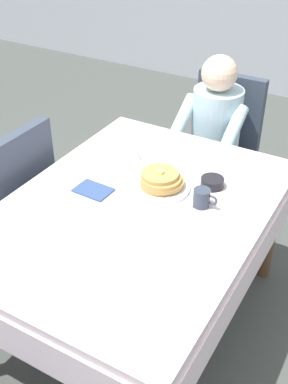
{
  "coord_description": "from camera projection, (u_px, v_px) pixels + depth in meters",
  "views": [
    {
      "loc": [
        0.91,
        -1.5,
        2.01
      ],
      "look_at": [
        0.01,
        0.05,
        0.79
      ],
      "focal_mm": 45.39,
      "sensor_mm": 36.0,
      "label": 1
    }
  ],
  "objects": [
    {
      "name": "chair_left_side",
      "position": [
        12.0,
        196.0,
        2.6
      ],
      "size": [
        0.45,
        0.44,
        0.93
      ],
      "rotation": [
        0.0,
        0.0,
        1.57
      ],
      "color": "#384251",
      "rests_on": "ground"
    },
    {
      "name": "ground_plane",
      "position": [
        137.0,
        319.0,
        2.58
      ],
      "size": [
        14.0,
        14.0,
        0.0
      ],
      "primitive_type": "plane",
      "color": "#474C47"
    },
    {
      "name": "bowl_butter",
      "position": [
        212.0,
        182.0,
        2.29
      ],
      "size": [
        0.11,
        0.11,
        0.04
      ],
      "primitive_type": "cylinder",
      "color": "black",
      "rests_on": "dining_table_main"
    },
    {
      "name": "cup_coffee",
      "position": [
        202.0,
        198.0,
        2.14
      ],
      "size": [
        0.11,
        0.08,
        0.08
      ],
      "color": "#333D4C",
      "rests_on": "dining_table_main"
    },
    {
      "name": "diner_person",
      "position": [
        213.0,
        129.0,
        2.95
      ],
      "size": [
        0.4,
        0.43,
        1.12
      ],
      "rotation": [
        0.0,
        0.0,
        3.14
      ],
      "color": "silver",
      "rests_on": "ground"
    },
    {
      "name": "syrup_pitcher",
      "position": [
        135.0,
        154.0,
        2.48
      ],
      "size": [
        0.08,
        0.08,
        0.07
      ],
      "color": "silver",
      "rests_on": "dining_table_main"
    },
    {
      "name": "knife_right_of_plate",
      "position": [
        195.0,
        202.0,
        2.19
      ],
      "size": [
        0.02,
        0.2,
        0.0
      ],
      "primitive_type": "cube",
      "rotation": [
        0.0,
        0.0,
        1.52
      ],
      "color": "silver",
      "rests_on": "dining_table_main"
    },
    {
      "name": "breakfast_stack",
      "position": [
        161.0,
        180.0,
        2.25
      ],
      "size": [
        0.21,
        0.21,
        0.08
      ],
      "color": "tan",
      "rests_on": "plate_breakfast"
    },
    {
      "name": "napkin_folded",
      "position": [
        93.0,
        190.0,
        2.26
      ],
      "size": [
        0.17,
        0.13,
        0.01
      ],
      "primitive_type": "cube",
      "rotation": [
        0.0,
        0.0,
        -0.04
      ],
      "color": "#334C7F",
      "rests_on": "dining_table_main"
    },
    {
      "name": "dining_table_main",
      "position": [
        135.0,
        222.0,
        2.22
      ],
      "size": [
        1.12,
        1.52,
        0.74
      ],
      "color": "silver",
      "rests_on": "ground"
    },
    {
      "name": "chair_diner",
      "position": [
        221.0,
        139.0,
        3.14
      ],
      "size": [
        0.44,
        0.45,
        0.93
      ],
      "rotation": [
        0.0,
        0.0,
        3.14
      ],
      "color": "#384251",
      "rests_on": "ground"
    },
    {
      "name": "spoon_near_edge",
      "position": [
        121.0,
        230.0,
        2.02
      ],
      "size": [
        0.15,
        0.03,
        0.0
      ],
      "primitive_type": "cube",
      "rotation": [
        0.0,
        0.0,
        0.1
      ],
      "color": "silver",
      "rests_on": "dining_table_main"
    },
    {
      "name": "plate_breakfast",
      "position": [
        160.0,
        187.0,
        2.28
      ],
      "size": [
        0.28,
        0.28,
        0.02
      ],
      "primitive_type": "cylinder",
      "color": "white",
      "rests_on": "dining_table_main"
    },
    {
      "name": "fork_left_of_plate",
      "position": [
        124.0,
        179.0,
        2.34
      ],
      "size": [
        0.03,
        0.18,
        0.0
      ],
      "primitive_type": "cube",
      "rotation": [
        0.0,
        0.0,
        1.48
      ],
      "color": "silver",
      "rests_on": "dining_table_main"
    }
  ]
}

